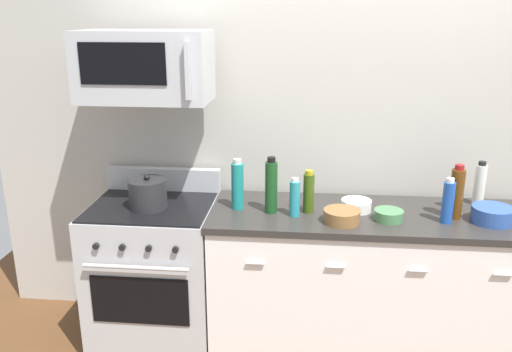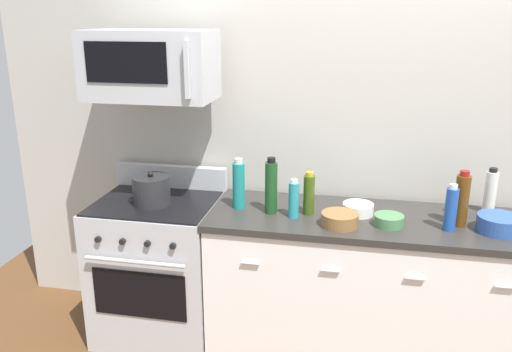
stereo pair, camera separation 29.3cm
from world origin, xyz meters
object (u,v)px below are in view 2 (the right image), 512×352
object	(u,v)px
bottle_dish_soap	(294,199)
bottle_wine_green	(271,187)
bottle_olive_oil	(309,194)
bowl_wooden_salad	(340,219)
microwave	(150,65)
bottle_sparkling_teal	(239,185)
bottle_wine_amber	(462,200)
bowl_blue_mixing	(499,223)
bottle_soda_blue	(451,209)
bottle_soy_sauce_dark	(464,201)
stockpot	(152,190)
bottle_vinegar_white	(490,192)
range_oven	(160,267)
bowl_green_glaze	(389,220)
bowl_white_ceramic	(358,209)

from	to	relation	value
bottle_dish_soap	bottle_wine_green	size ratio (longest dim) A/B	0.68
bottle_olive_oil	bowl_wooden_salad	world-z (taller)	bottle_olive_oil
microwave	bottle_sparkling_teal	xyz separation A→B (m)	(0.53, -0.05, -0.68)
bottle_wine_amber	bowl_blue_mixing	world-z (taller)	bottle_wine_amber
bottle_soda_blue	microwave	bearing A→B (deg)	174.94
bottle_soy_sauce_dark	stockpot	world-z (taller)	stockpot
bottle_vinegar_white	bowl_blue_mixing	size ratio (longest dim) A/B	1.20
bowl_blue_mixing	bottle_soda_blue	bearing A→B (deg)	-173.40
bottle_vinegar_white	bottle_wine_amber	bearing A→B (deg)	-129.79
range_oven	bottle_dish_soap	size ratio (longest dim) A/B	4.68
bowl_green_glaze	stockpot	world-z (taller)	stockpot
range_oven	bottle_wine_amber	xyz separation A→B (m)	(1.79, -0.03, 0.60)
bottle_soda_blue	bottle_wine_amber	bearing A→B (deg)	51.90
range_oven	bottle_soy_sauce_dark	size ratio (longest dim) A/B	5.42
bottle_dish_soap	stockpot	size ratio (longest dim) A/B	1.01
bottle_wine_amber	bowl_blue_mixing	distance (m)	0.22
stockpot	range_oven	bearing A→B (deg)	90.00
bowl_blue_mixing	stockpot	distance (m)	1.98
range_oven	bottle_wine_amber	bearing A→B (deg)	-0.84
bottle_dish_soap	bottle_wine_green	distance (m)	0.15
bottle_soy_sauce_dark	bottle_soda_blue	bearing A→B (deg)	-114.65
bowl_blue_mixing	stockpot	bearing A→B (deg)	179.28
bottle_soda_blue	bowl_blue_mixing	world-z (taller)	bottle_soda_blue
range_oven	bowl_green_glaze	bearing A→B (deg)	-4.32
bottle_vinegar_white	bowl_green_glaze	world-z (taller)	bottle_vinegar_white
range_oven	bowl_white_ceramic	world-z (taller)	range_oven
bottle_vinegar_white	bowl_blue_mixing	world-z (taller)	bottle_vinegar_white
range_oven	bowl_blue_mixing	size ratio (longest dim) A/B	4.72
bottle_olive_oil	bottle_soda_blue	world-z (taller)	bottle_soda_blue
bottle_dish_soap	bottle_soda_blue	distance (m)	0.85
bottle_soy_sauce_dark	bottle_soda_blue	distance (m)	0.26
bottle_dish_soap	bowl_white_ceramic	size ratio (longest dim) A/B	1.28
bottle_vinegar_white	bottle_olive_oil	size ratio (longest dim) A/B	1.06
bottle_soda_blue	bowl_white_ceramic	xyz separation A→B (m)	(-0.49, 0.14, -0.09)
bottle_olive_oil	bowl_wooden_salad	distance (m)	0.25
microwave	bottle_sparkling_teal	size ratio (longest dim) A/B	2.43
bottle_sparkling_teal	stockpot	bearing A→B (deg)	-174.79
microwave	bottle_sparkling_teal	bearing A→B (deg)	-5.30
bottle_vinegar_white	bowl_green_glaze	distance (m)	0.67
bottle_vinegar_white	stockpot	distance (m)	2.00
bottle_sparkling_teal	bowl_blue_mixing	size ratio (longest dim) A/B	1.35
bottle_soda_blue	bowl_white_ceramic	distance (m)	0.51
bottle_dish_soap	bottle_wine_amber	size ratio (longest dim) A/B	0.73
bottle_dish_soap	bowl_wooden_salad	size ratio (longest dim) A/B	1.12
bowl_blue_mixing	bowl_wooden_salad	distance (m)	0.84
bottle_olive_oil	bottle_wine_green	bearing A→B (deg)	-173.76
microwave	bottle_wine_green	size ratio (longest dim) A/B	2.22
microwave	bottle_olive_oil	size ratio (longest dim) A/B	2.91
bottle_soy_sauce_dark	bowl_blue_mixing	world-z (taller)	bottle_soy_sauce_dark
bottle_vinegar_white	bottle_sparkling_teal	size ratio (longest dim) A/B	0.89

